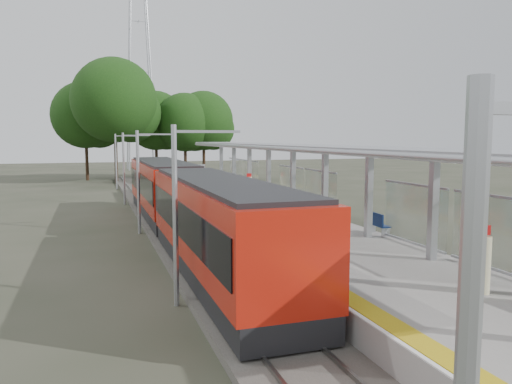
# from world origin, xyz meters

# --- Properties ---
(trackbed) EXTENTS (3.00, 70.00, 0.24)m
(trackbed) POSITION_xyz_m (-4.50, 20.00, 0.12)
(trackbed) COLOR #59544C
(trackbed) RESTS_ON ground
(platform) EXTENTS (6.00, 50.00, 1.00)m
(platform) POSITION_xyz_m (0.00, 20.00, 0.50)
(platform) COLOR gray
(platform) RESTS_ON ground
(tactile_strip) EXTENTS (0.60, 50.00, 0.02)m
(tactile_strip) POSITION_xyz_m (-2.55, 20.00, 1.01)
(tactile_strip) COLOR gold
(tactile_strip) RESTS_ON platform
(end_fence) EXTENTS (6.00, 0.10, 1.20)m
(end_fence) POSITION_xyz_m (0.00, 44.95, 1.60)
(end_fence) COLOR #9EA0A5
(end_fence) RESTS_ON platform
(train) EXTENTS (2.74, 27.60, 3.62)m
(train) POSITION_xyz_m (-4.50, 15.94, 2.05)
(train) COLOR black
(train) RESTS_ON ground
(canopy) EXTENTS (3.27, 38.00, 3.66)m
(canopy) POSITION_xyz_m (1.61, 16.19, 4.20)
(canopy) COLOR #9EA0A5
(canopy) RESTS_ON platform
(pylon) EXTENTS (8.00, 4.00, 38.00)m
(pylon) POSITION_xyz_m (-1.00, 73.00, 19.00)
(pylon) COLOR #9EA0A5
(pylon) RESTS_ON ground
(tree_cluster) EXTENTS (21.08, 13.61, 13.70)m
(tree_cluster) POSITION_xyz_m (-2.96, 52.17, 7.84)
(tree_cluster) COLOR #382316
(tree_cluster) RESTS_ON ground
(catenary_masts) EXTENTS (2.08, 48.16, 5.40)m
(catenary_masts) POSITION_xyz_m (-6.22, 19.00, 2.91)
(catenary_masts) COLOR #9EA0A5
(catenary_masts) RESTS_ON ground
(bench_mid) EXTENTS (0.51, 1.39, 0.93)m
(bench_mid) POSITION_xyz_m (2.62, 10.33, 1.49)
(bench_mid) COLOR navy
(bench_mid) RESTS_ON platform
(bench_far) EXTENTS (0.85, 1.61, 1.06)m
(bench_far) POSITION_xyz_m (2.15, 30.99, 1.56)
(bench_far) COLOR navy
(bench_far) RESTS_ON platform
(info_pillar_near) EXTENTS (0.40, 0.40, 1.78)m
(info_pillar_near) POSITION_xyz_m (0.93, 2.60, 1.77)
(info_pillar_near) COLOR beige
(info_pillar_near) RESTS_ON platform
(info_pillar_far) EXTENTS (0.37, 0.37, 1.63)m
(info_pillar_far) POSITION_xyz_m (1.51, 24.52, 1.71)
(info_pillar_far) COLOR beige
(info_pillar_far) RESTS_ON platform
(litter_bin) EXTENTS (0.56, 0.56, 0.88)m
(litter_bin) POSITION_xyz_m (0.69, 17.41, 1.44)
(litter_bin) COLOR #9EA0A5
(litter_bin) RESTS_ON platform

